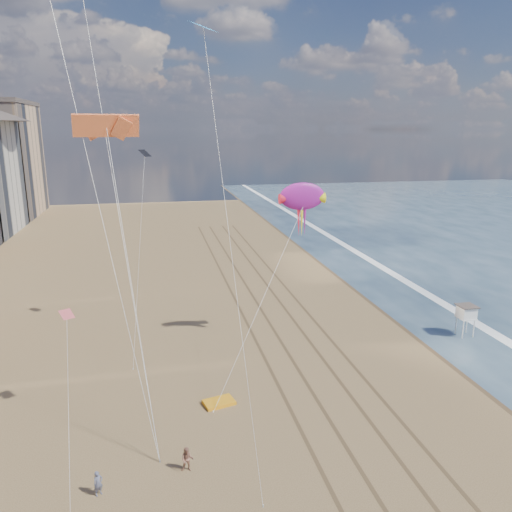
% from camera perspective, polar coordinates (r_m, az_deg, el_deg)
% --- Properties ---
extents(wet_sand, '(260.00, 260.00, 0.00)m').
position_cam_1_polar(wet_sand, '(66.48, 15.33, -4.13)').
color(wet_sand, '#42301E').
rests_on(wet_sand, ground).
extents(foam, '(260.00, 260.00, 0.00)m').
position_cam_1_polar(foam, '(68.45, 18.48, -3.83)').
color(foam, white).
rests_on(foam, ground).
extents(tracks, '(7.68, 120.00, 0.01)m').
position_cam_1_polar(tracks, '(51.96, 3.86, -8.87)').
color(tracks, brown).
rests_on(tracks, ground).
extents(lifeguard_stand, '(1.80, 1.80, 3.24)m').
position_cam_1_polar(lifeguard_stand, '(54.85, 22.91, -5.96)').
color(lifeguard_stand, white).
rests_on(lifeguard_stand, ground).
extents(grounded_kite, '(2.58, 1.98, 0.26)m').
position_cam_1_polar(grounded_kite, '(39.87, -4.25, -16.33)').
color(grounded_kite, orange).
rests_on(grounded_kite, ground).
extents(show_kite, '(7.10, 5.89, 19.84)m').
position_cam_1_polar(show_kite, '(46.12, 5.29, 6.75)').
color(show_kite, '#98178C').
rests_on(show_kite, ground).
extents(kite_flyer_a, '(0.66, 0.61, 1.52)m').
position_cam_1_polar(kite_flyer_a, '(32.61, -17.59, -23.53)').
color(kite_flyer_a, slate).
rests_on(kite_flyer_a, ground).
extents(kite_flyer_b, '(0.88, 0.74, 1.60)m').
position_cam_1_polar(kite_flyer_b, '(33.23, -7.87, -22.04)').
color(kite_flyer_b, '#925F4A').
rests_on(kite_flyer_b, ground).
extents(small_kites, '(18.31, 18.12, 19.29)m').
position_cam_1_polar(small_kites, '(38.60, -16.37, 10.90)').
color(small_kites, '#2A92E0').
rests_on(small_kites, ground).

